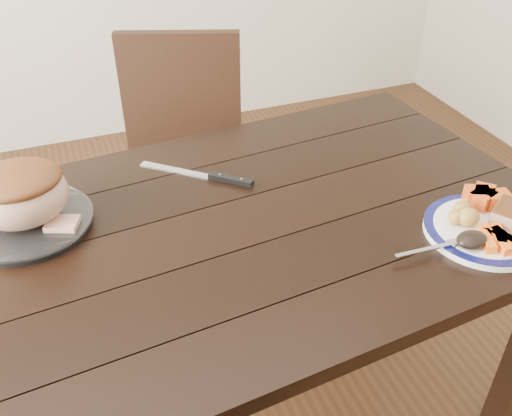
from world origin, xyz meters
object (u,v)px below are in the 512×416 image
object	(u,v)px
dining_table	(222,259)
chair_far	(183,156)
carving_knife	(217,177)
pork_slice	(509,215)
dinner_plate	(483,231)
serving_platter	(28,224)
fork	(438,247)
roast_joint	(20,196)

from	to	relation	value
dining_table	chair_far	bearing A→B (deg)	83.12
carving_knife	pork_slice	bearing A→B (deg)	2.86
dining_table	dinner_plate	bearing A→B (deg)	-22.75
pork_slice	carving_knife	size ratio (longest dim) A/B	0.33
serving_platter	fork	distance (m)	0.92
dining_table	dinner_plate	distance (m)	0.61
carving_knife	serving_platter	bearing A→B (deg)	-133.92
dinner_plate	carving_knife	size ratio (longest dim) A/B	1.05
carving_knife	roast_joint	bearing A→B (deg)	-133.92
serving_platter	roast_joint	bearing A→B (deg)	0.00
dinner_plate	carving_knife	xyz separation A→B (m)	(-0.50, 0.43, -0.00)
pork_slice	roast_joint	distance (m)	1.10
pork_slice	roast_joint	world-z (taller)	roast_joint
dinner_plate	pork_slice	size ratio (longest dim) A/B	3.17
carving_knife	fork	bearing A→B (deg)	-11.19
dinner_plate	dining_table	bearing A→B (deg)	157.25
dining_table	fork	bearing A→B (deg)	-32.01
dining_table	carving_knife	size ratio (longest dim) A/B	6.58
dining_table	serving_platter	world-z (taller)	serving_platter
dinner_plate	chair_far	bearing A→B (deg)	115.64
chair_far	serving_platter	world-z (taller)	chair_far
serving_platter	pork_slice	distance (m)	1.10
serving_platter	pork_slice	size ratio (longest dim) A/B	3.45
dinner_plate	pork_slice	xyz separation A→B (m)	(0.06, -0.00, 0.03)
roast_joint	fork	bearing A→B (deg)	-27.08
pork_slice	carving_knife	xyz separation A→B (m)	(-0.55, 0.44, -0.03)
serving_platter	dining_table	bearing A→B (deg)	-21.73
chair_far	pork_slice	bearing A→B (deg)	137.69
dining_table	serving_platter	distance (m)	0.45
fork	roast_joint	size ratio (longest dim) A/B	0.84
chair_far	carving_knife	size ratio (longest dim) A/B	3.66
fork	roast_joint	world-z (taller)	roast_joint
dining_table	roast_joint	size ratio (longest dim) A/B	7.90
dinner_plate	carving_knife	distance (m)	0.66
dining_table	fork	xyz separation A→B (m)	(0.41, -0.26, 0.11)
dining_table	roast_joint	xyz separation A→B (m)	(-0.41, 0.16, 0.18)
dinner_plate	pork_slice	distance (m)	0.07
dining_table	fork	world-z (taller)	fork
chair_far	serving_platter	xyz separation A→B (m)	(-0.50, -0.57, 0.23)
roast_joint	dinner_plate	bearing A→B (deg)	-22.31
carving_knife	dining_table	bearing A→B (deg)	-64.09
roast_joint	dining_table	bearing A→B (deg)	-21.73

